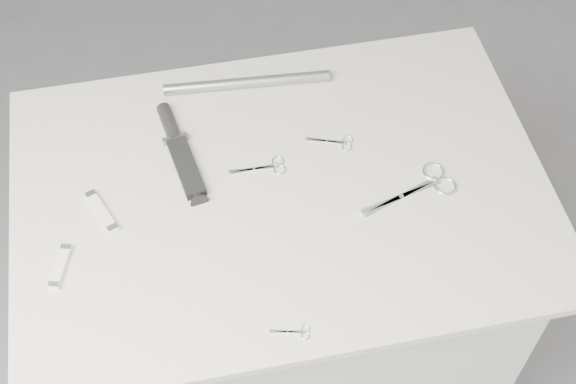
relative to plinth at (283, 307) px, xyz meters
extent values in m
cube|color=silver|center=(0.00, 0.00, 0.00)|extent=(0.90, 0.60, 0.90)
cube|color=beige|center=(0.00, 0.00, 0.46)|extent=(1.00, 0.70, 0.02)
cube|color=white|center=(0.21, -0.07, 0.47)|extent=(0.17, 0.07, 0.00)
cylinder|color=white|center=(0.21, -0.07, 0.47)|extent=(0.01, 0.01, 0.00)
torus|color=white|center=(0.29, -0.02, 0.47)|extent=(0.04, 0.04, 0.01)
torus|color=white|center=(0.30, -0.06, 0.47)|extent=(0.04, 0.04, 0.01)
cube|color=white|center=(-0.04, 0.05, 0.47)|extent=(0.09, 0.02, 0.00)
cylinder|color=white|center=(-0.04, 0.05, 0.47)|extent=(0.01, 0.01, 0.00)
torus|color=white|center=(0.01, 0.06, 0.47)|extent=(0.02, 0.02, 0.00)
torus|color=white|center=(0.01, 0.04, 0.47)|extent=(0.02, 0.02, 0.00)
cube|color=white|center=(0.11, 0.09, 0.47)|extent=(0.08, 0.04, 0.00)
cylinder|color=white|center=(0.11, 0.09, 0.47)|extent=(0.00, 0.00, 0.00)
torus|color=white|center=(0.15, 0.09, 0.47)|extent=(0.02, 0.02, 0.00)
torus|color=white|center=(0.14, 0.07, 0.47)|extent=(0.02, 0.02, 0.00)
cube|color=white|center=(-0.05, -0.30, 0.47)|extent=(0.06, 0.02, 0.00)
cylinder|color=white|center=(-0.05, -0.30, 0.47)|extent=(0.00, 0.00, 0.00)
torus|color=white|center=(-0.02, -0.30, 0.47)|extent=(0.02, 0.02, 0.00)
torus|color=white|center=(-0.02, -0.31, 0.47)|extent=(0.02, 0.02, 0.00)
cube|color=black|center=(-0.17, 0.08, 0.48)|extent=(0.06, 0.15, 0.02)
cube|color=gray|center=(-0.18, 0.15, 0.48)|extent=(0.05, 0.02, 0.02)
cylinder|color=black|center=(-0.19, 0.19, 0.48)|extent=(0.04, 0.09, 0.03)
cube|color=silver|center=(-0.33, 0.01, 0.48)|extent=(0.06, 0.10, 0.01)
cube|color=white|center=(-0.35, 0.05, 0.48)|extent=(0.02, 0.02, 0.01)
cube|color=white|center=(-0.32, -0.03, 0.48)|extent=(0.02, 0.02, 0.01)
cube|color=silver|center=(-0.41, -0.10, 0.48)|extent=(0.04, 0.09, 0.01)
cube|color=white|center=(-0.40, -0.06, 0.48)|extent=(0.02, 0.02, 0.01)
cube|color=white|center=(-0.42, -0.13, 0.48)|extent=(0.02, 0.02, 0.01)
cylinder|color=gray|center=(-0.02, 0.27, 0.48)|extent=(0.34, 0.05, 0.02)
camera|label=1|loc=(-0.17, -0.88, 1.67)|focal=50.00mm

